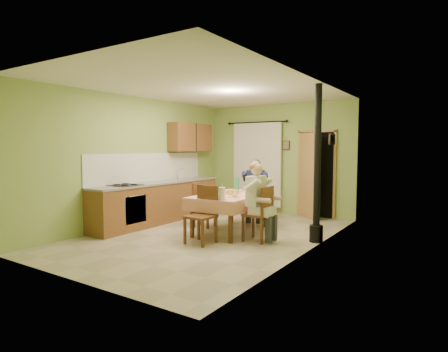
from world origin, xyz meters
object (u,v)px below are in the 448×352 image
Objects in this scene: chair_right at (258,225)px; chair_left at (204,213)px; chair_near at (201,227)px; man_right at (258,193)px; stove_flue at (317,185)px; dining_table at (231,213)px; chair_far at (255,210)px; man_far at (255,184)px.

chair_right is 1.61m from chair_left.
chair_near is 1.02× the size of chair_right.
man_right is (1.53, -0.45, 0.59)m from chair_left.
man_right reaches higher than chair_left.
chair_left is at bearing -178.41° from stove_flue.
dining_table is 1.96× the size of chair_far.
stove_flue is at bearing -59.91° from man_right.
dining_table is 1.86× the size of chair_near.
chair_near is 1.03m from chair_right.
stove_flue is (1.77, -0.98, 0.15)m from man_far.
chair_far reaches higher than dining_table.
dining_table is 1.90× the size of chair_right.
stove_flue is (2.45, 0.07, 0.74)m from chair_left.
stove_flue is at bearing -59.50° from chair_right.
chair_left is (-0.68, -1.03, -0.00)m from chair_far.
chair_right reaches higher than dining_table.
man_right is at bearing -81.09° from chair_far.
stove_flue is (0.90, 0.52, 0.73)m from chair_right.
man_far reaches higher than chair_right.
dining_table is 1.04m from chair_near.
chair_near is 0.36× the size of stove_flue.
man_far is 1.00× the size of man_right.
chair_right is at bearing -136.67° from chair_near.
chair_left is (-1.55, 0.45, -0.00)m from chair_right.
chair_right is 1.83m from man_far.
chair_right is 0.36× the size of stove_flue.
chair_left is 0.68× the size of man_right.
stove_flue is (0.91, 0.52, 0.15)m from man_right.
chair_right is 1.27m from stove_flue.
stove_flue is at bearing -49.90° from man_far.
chair_right is at bearing -80.67° from chair_far.
chair_far is (-0.07, 1.14, -0.09)m from dining_table.
chair_right is at bearing -90.00° from man_right.
dining_table is 0.99m from man_right.
chair_far is at bearing 139.37° from chair_left.
chair_right is at bearing -150.05° from stove_flue.
chair_far is at bearing 30.91° from chair_right.
chair_right reaches higher than chair_left.
chair_far is 0.59m from man_far.
chair_far is 0.97× the size of chair_right.
chair_near is 0.73× the size of man_far.
chair_right is 0.72× the size of man_right.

